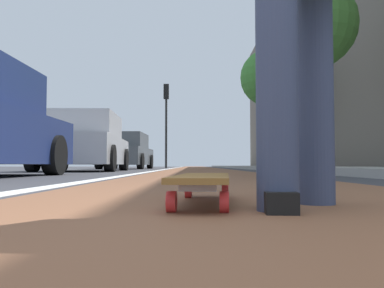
% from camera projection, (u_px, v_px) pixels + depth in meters
% --- Properties ---
extents(ground_plane, '(80.00, 80.00, 0.00)m').
position_uv_depth(ground_plane, '(202.00, 171.00, 10.67)').
color(ground_plane, '#38383D').
extents(bike_lane_paint, '(56.00, 2.21, 0.00)m').
position_uv_depth(bike_lane_paint, '(197.00, 168.00, 24.65)').
color(bike_lane_paint, brown).
rests_on(bike_lane_paint, ground).
extents(lane_stripe_white, '(52.00, 0.16, 0.01)m').
position_uv_depth(lane_stripe_white, '(172.00, 168.00, 20.66)').
color(lane_stripe_white, silver).
rests_on(lane_stripe_white, ground).
extents(sidewalk_curb, '(52.00, 3.20, 0.11)m').
position_uv_depth(sidewalk_curb, '(275.00, 167.00, 18.66)').
color(sidewalk_curb, '#9E9B93').
rests_on(sidewalk_curb, ground).
extents(building_facade, '(40.00, 1.20, 11.40)m').
position_uv_depth(building_facade, '(312.00, 64.00, 22.94)').
color(building_facade, '#655D53').
rests_on(building_facade, ground).
extents(skateboard, '(0.85, 0.27, 0.11)m').
position_uv_depth(skateboard, '(203.00, 180.00, 1.65)').
color(skateboard, red).
rests_on(skateboard, ground).
extents(parked_car_mid, '(4.13, 2.11, 1.48)m').
position_uv_depth(parked_car_mid, '(83.00, 144.00, 10.92)').
color(parked_car_mid, '#B7B7BC').
rests_on(parked_car_mid, ground).
extents(parked_car_far, '(4.30, 1.97, 1.47)m').
position_uv_depth(parked_car_far, '(126.00, 152.00, 17.52)').
color(parked_car_far, '#4C5156').
rests_on(parked_car_far, ground).
extents(traffic_light, '(0.33, 0.28, 4.53)m').
position_uv_depth(traffic_light, '(166.00, 110.00, 22.63)').
color(traffic_light, '#2D2D2D').
rests_on(traffic_light, ground).
extents(street_tree_mid, '(2.38, 2.38, 5.16)m').
position_uv_depth(street_tree_mid, '(313.00, 26.00, 11.42)').
color(street_tree_mid, brown).
rests_on(street_tree_mid, ground).
extents(street_tree_far, '(2.45, 2.45, 5.13)m').
position_uv_depth(street_tree_far, '(269.00, 78.00, 17.96)').
color(street_tree_far, brown).
rests_on(street_tree_far, ground).
extents(pedestrian_distant, '(0.46, 0.72, 1.64)m').
position_uv_depth(pedestrian_distant, '(284.00, 142.00, 14.08)').
color(pedestrian_distant, black).
rests_on(pedestrian_distant, ground).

